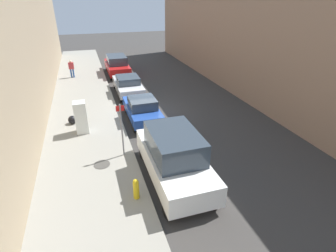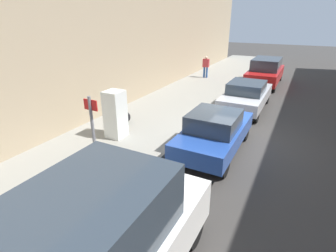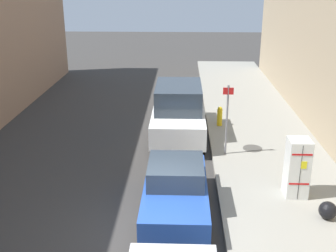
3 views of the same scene
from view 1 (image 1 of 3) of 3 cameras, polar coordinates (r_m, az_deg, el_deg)
The scene contains 14 objects.
ground_plane at distance 17.11m, azimuth -4.77°, elevation 3.18°, with size 80.00×80.00×0.00m, color #383533.
sidewalk_slab at distance 16.74m, azimuth -17.62°, elevation 1.71°, with size 4.15×44.00×0.16m, color gray.
building_facade_near at distance 15.96m, azimuth -31.57°, elevation 13.72°, with size 2.25×39.60×8.50m, color tan.
building_facade_across at distance 19.40m, azimuth 20.31°, elevation 17.69°, with size 2.35×37.40×8.55m, color #937056.
discarded_refrigerator at distance 14.52m, azimuth -18.40°, elevation 1.79°, with size 0.62×0.67×1.72m.
manhole_cover at distance 11.91m, azimuth -14.18°, elevation -8.12°, with size 0.70×0.70×0.02m, color #47443F.
street_sign_post at distance 11.69m, azimuth -10.04°, elevation -0.35°, with size 0.36×0.07×2.52m.
fire_hydrant at distance 9.72m, azimuth -6.97°, elevation -13.36°, with size 0.22×0.22×0.83m.
trash_bag at distance 15.95m, azimuth -20.11°, elevation 1.28°, with size 0.47×0.47×0.47m, color black.
pedestrian_walking_far at distance 25.12m, azimuth -20.28°, elevation 11.82°, with size 0.44×0.22×1.53m.
parked_van_white at distance 10.47m, azimuth 1.32°, elevation -6.62°, with size 2.03×4.91×2.14m.
parked_hatchback_blue at distance 15.64m, azimuth -5.66°, elevation 3.73°, with size 1.70×3.93×1.44m.
parked_sedan_silver at distance 20.15m, azimuth -8.73°, elevation 8.90°, with size 1.78×4.32×1.42m.
parked_suv_red at distance 25.67m, azimuth -11.04°, elevation 12.94°, with size 1.88×4.79×1.74m.
Camera 1 is at (-3.40, -15.32, 6.82)m, focal length 28.00 mm.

